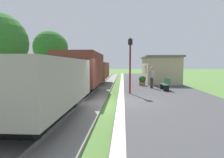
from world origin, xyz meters
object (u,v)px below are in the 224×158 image
tree_trackside_far (50,48)px  tree_field_left (54,47)px  station_hut (160,69)px  person_waiting (152,77)px  lamp_post_near (130,55)px  freight_train (82,74)px  bench_near_hut (165,84)px  bench_down_platform (147,76)px  potted_planter (142,80)px

tree_trackside_far → tree_field_left: bearing=107.7°
station_hut → tree_trackside_far: size_ratio=1.02×
person_waiting → lamp_post_near: size_ratio=0.46×
freight_train → lamp_post_near: lamp_post_near is taller
bench_near_hut → tree_trackside_far: (-10.84, 5.39, 3.21)m
station_hut → bench_near_hut: (-0.73, -6.03, -0.93)m
lamp_post_near → tree_trackside_far: tree_trackside_far is taller
station_hut → bench_down_platform: size_ratio=3.87×
bench_near_hut → person_waiting: bearing=126.6°
potted_planter → bench_near_hut: bearing=-64.7°
freight_train → person_waiting: (5.23, 2.21, -0.32)m
potted_planter → lamp_post_near: (-1.29, -4.69, 2.08)m
freight_train → bench_near_hut: freight_train is taller
person_waiting → tree_field_left: bearing=-65.8°
station_hut → bench_down_platform: bearing=99.1°
potted_planter → tree_trackside_far: size_ratio=0.16×
station_hut → lamp_post_near: size_ratio=1.57×
tree_trackside_far → freight_train: bearing=-53.6°
person_waiting → station_hut: bearing=-131.5°
freight_train → potted_planter: size_ratio=21.18×
station_hut → lamp_post_near: bearing=-113.9°
freight_train → station_hut: 9.84m
bench_near_hut → person_waiting: size_ratio=0.88×
bench_near_hut → tree_field_left: bearing=137.1°
tree_trackside_far → lamp_post_near: bearing=-41.1°
bench_near_hut → bench_down_platform: bearing=90.0°
freight_train → person_waiting: bearing=22.9°
tree_trackside_far → station_hut: bearing=3.2°
freight_train → potted_planter: 6.23m
bench_near_hut → tree_trackside_far: 12.52m
station_hut → tree_field_left: (-13.69, 6.00, 2.97)m
bench_down_platform → person_waiting: 9.49m
freight_train → bench_near_hut: bearing=10.1°
bench_down_platform → person_waiting: size_ratio=0.88×
bench_near_hut → tree_field_left: (-12.97, 12.03, 3.90)m
bench_near_hut → bench_down_platform: 10.57m
freight_train → tree_trackside_far: (-4.77, 6.46, 2.43)m
person_waiting → tree_trackside_far: 11.21m
tree_field_left → bench_down_platform: bearing=-6.4°
potted_planter → lamp_post_near: bearing=-105.4°
station_hut → freight_train: bearing=-133.7°
bench_near_hut → bench_down_platform: (0.00, 10.57, 0.00)m
tree_trackside_far → bench_down_platform: bearing=25.6°
bench_down_platform → lamp_post_near: (-2.70, -12.28, 2.08)m
person_waiting → potted_planter: person_waiting is taller
bench_near_hut → tree_trackside_far: bearing=153.6°
potted_planter → tree_trackside_far: 10.25m
freight_train → potted_planter: (4.66, 4.06, -0.78)m
freight_train → bench_down_platform: 13.16m
lamp_post_near → tree_trackside_far: size_ratio=0.65×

